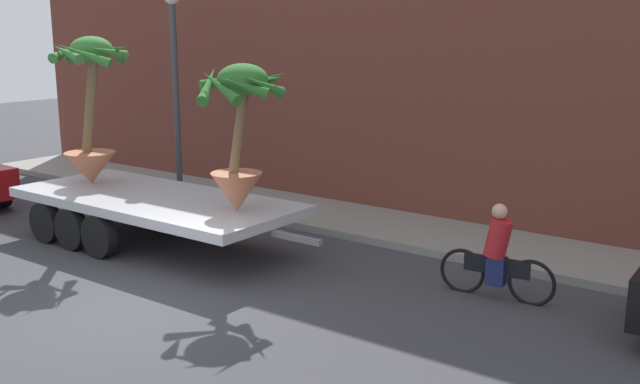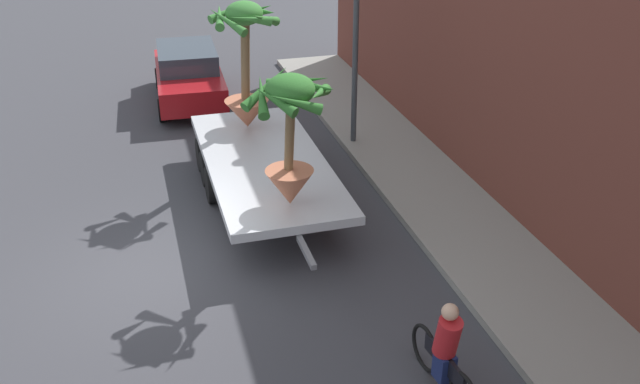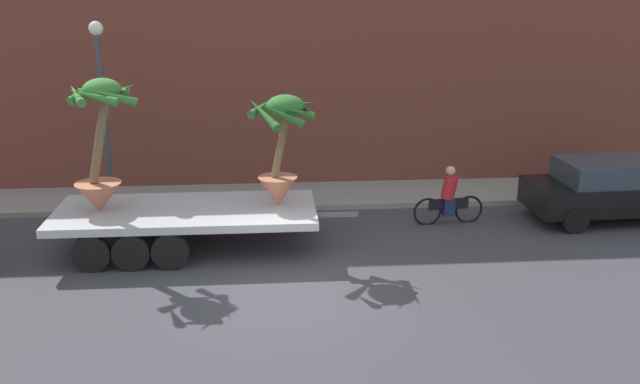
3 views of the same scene
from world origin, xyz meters
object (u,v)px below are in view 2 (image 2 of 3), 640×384
Objects in this scene: cyclist at (446,354)px; street_lamp at (356,20)px; potted_palm_middle at (290,136)px; potted_palm_rear at (246,68)px; trailing_car at (189,74)px; flatbed_trailer at (263,163)px.

street_lamp is (-8.70, 1.54, 2.56)m from cyclist.
street_lamp reaches higher than potted_palm_middle.
potted_palm_rear is 0.62× the size of street_lamp.
street_lamp reaches higher than cyclist.
potted_palm_middle is 1.40× the size of cyclist.
potted_palm_rear is 1.62× the size of cyclist.
potted_palm_middle is 9.20m from trailing_car.
street_lamp reaches higher than flatbed_trailer.
flatbed_trailer is 2.93m from potted_palm_middle.
flatbed_trailer is at bearing -53.60° from street_lamp.
potted_palm_middle is (3.97, 0.06, -0.06)m from potted_palm_rear.
cyclist is 9.20m from street_lamp.
flatbed_trailer is 2.26m from potted_palm_rear.
potted_palm_rear is 5.37m from trailing_car.
potted_palm_rear is at bearing -179.15° from potted_palm_middle.
potted_palm_middle is at bearing -164.62° from cyclist.
flatbed_trailer is 1.52× the size of trailing_car.
cyclist is (4.23, 1.16, -1.71)m from potted_palm_middle.
trailing_car is at bearing -172.50° from flatbed_trailer.
potted_palm_rear is at bearing 9.51° from trailing_car.
potted_palm_middle is at bearing 5.74° from trailing_car.
flatbed_trailer is 6.79m from cyclist.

